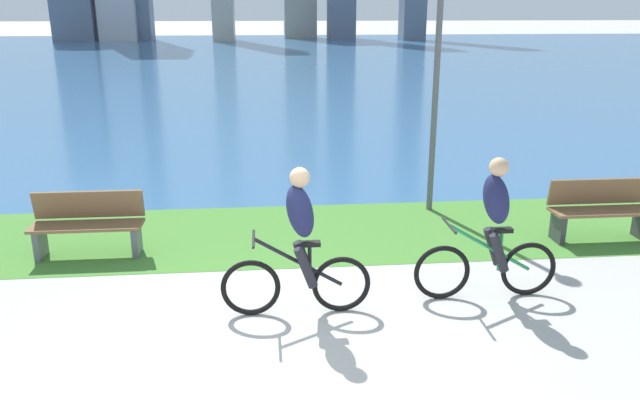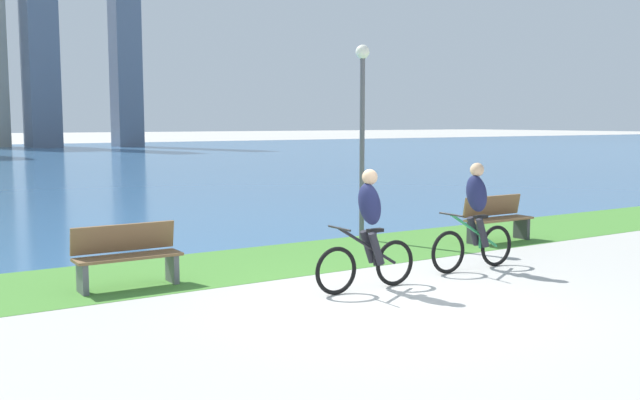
{
  "view_description": "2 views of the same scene",
  "coord_description": "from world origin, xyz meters",
  "px_view_note": "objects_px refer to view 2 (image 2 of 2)",
  "views": [
    {
      "loc": [
        -0.14,
        -5.45,
        3.33
      ],
      "look_at": [
        0.48,
        1.02,
        1.29
      ],
      "focal_mm": 34.61,
      "sensor_mm": 36.0,
      "label": 1
    },
    {
      "loc": [
        -5.7,
        -7.12,
        2.37
      ],
      "look_at": [
        -0.04,
        1.7,
        1.21
      ],
      "focal_mm": 40.24,
      "sensor_mm": 36.0,
      "label": 2
    }
  ],
  "objects_px": {
    "cyclist_lead": "(368,231)",
    "cyclist_trailing": "(475,217)",
    "bench_far_along_path": "(497,219)",
    "bench_near_path": "(127,256)",
    "lamppost_tall": "(362,113)"
  },
  "relations": [
    {
      "from": "bench_far_along_path",
      "to": "bench_near_path",
      "type": "bearing_deg",
      "value": 179.52
    },
    {
      "from": "cyclist_trailing",
      "to": "bench_far_along_path",
      "type": "relative_size",
      "value": 1.15
    },
    {
      "from": "bench_near_path",
      "to": "bench_far_along_path",
      "type": "relative_size",
      "value": 1.0
    },
    {
      "from": "cyclist_lead",
      "to": "lamppost_tall",
      "type": "distance_m",
      "value": 4.62
    },
    {
      "from": "lamppost_tall",
      "to": "cyclist_trailing",
      "type": "bearing_deg",
      "value": -93.27
    },
    {
      "from": "bench_near_path",
      "to": "lamppost_tall",
      "type": "bearing_deg",
      "value": 16.34
    },
    {
      "from": "cyclist_lead",
      "to": "bench_far_along_path",
      "type": "bearing_deg",
      "value": 22.84
    },
    {
      "from": "cyclist_lead",
      "to": "cyclist_trailing",
      "type": "relative_size",
      "value": 0.99
    },
    {
      "from": "bench_far_along_path",
      "to": "lamppost_tall",
      "type": "relative_size",
      "value": 0.39
    },
    {
      "from": "bench_near_path",
      "to": "bench_far_along_path",
      "type": "distance_m",
      "value": 7.4
    },
    {
      "from": "cyclist_lead",
      "to": "bench_far_along_path",
      "type": "distance_m",
      "value": 4.99
    },
    {
      "from": "cyclist_lead",
      "to": "bench_near_path",
      "type": "distance_m",
      "value": 3.47
    },
    {
      "from": "cyclist_lead",
      "to": "bench_far_along_path",
      "type": "xyz_separation_m",
      "value": [
        4.59,
        1.93,
        -0.39
      ]
    },
    {
      "from": "cyclist_lead",
      "to": "bench_near_path",
      "type": "height_order",
      "value": "cyclist_lead"
    },
    {
      "from": "cyclist_lead",
      "to": "bench_near_path",
      "type": "xyz_separation_m",
      "value": [
        -2.81,
        1.99,
        -0.39
      ]
    }
  ]
}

